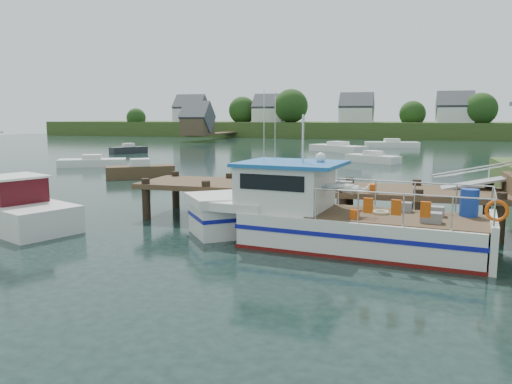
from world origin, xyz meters
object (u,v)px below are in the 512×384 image
(moored_far, at_px, (392,144))
(moored_d, at_px, (338,148))
(moored_e, at_px, (128,150))
(moored_rowboat, at_px, (140,171))
(lobster_boat, at_px, (323,217))
(work_boat, at_px, (5,208))
(moored_a, at_px, (92,162))
(moored_b, at_px, (373,158))
(dock, at_px, (481,168))

(moored_far, distance_m, moored_d, 11.47)
(moored_e, bearing_deg, moored_rowboat, -33.77)
(moored_e, bearing_deg, lobster_boat, -27.69)
(moored_rowboat, distance_m, moored_d, 29.61)
(work_boat, height_order, moored_a, work_boat)
(moored_a, bearing_deg, moored_b, 16.54)
(lobster_boat, bearing_deg, moored_e, 135.93)
(work_boat, bearing_deg, moored_d, 103.55)
(dock, xyz_separation_m, moored_b, (-5.17, 25.80, -1.85))
(dock, xyz_separation_m, moored_a, (-26.47, 16.06, -1.89))
(moored_a, xyz_separation_m, moored_b, (21.29, 9.74, 0.04))
(lobster_boat, distance_m, moored_far, 51.81)
(moored_e, bearing_deg, moored_far, 58.05)
(moored_rowboat, bearing_deg, dock, -33.19)
(moored_far, xyz_separation_m, moored_d, (-5.63, -9.99, 0.01))
(dock, xyz_separation_m, moored_e, (-31.44, 29.84, -1.84))
(moored_a, distance_m, moored_d, 28.02)
(moored_far, relative_size, moored_e, 1.74)
(dock, height_order, moored_b, dock)
(dock, height_order, lobster_boat, lobster_boat)
(work_boat, relative_size, moored_e, 1.81)
(moored_d, bearing_deg, moored_rowboat, -131.95)
(dock, height_order, moored_a, dock)
(moored_b, relative_size, moored_d, 0.70)
(dock, distance_m, lobster_boat, 5.97)
(moored_b, bearing_deg, moored_d, 106.06)
(work_boat, xyz_separation_m, moored_e, (-14.92, 33.50, -0.22))
(moored_rowboat, xyz_separation_m, moored_d, (9.13, 28.16, -0.03))
(moored_rowboat, bearing_deg, moored_e, 118.38)
(work_boat, xyz_separation_m, moored_far, (12.32, 52.26, -0.20))
(dock, bearing_deg, moored_e, 136.50)
(lobster_boat, relative_size, moored_e, 2.46)
(work_boat, relative_size, moored_rowboat, 1.66)
(moored_b, bearing_deg, moored_rowboat, -135.88)
(moored_rowboat, bearing_deg, moored_b, 43.72)
(work_boat, height_order, moored_d, work_boat)
(lobster_boat, xyz_separation_m, moored_e, (-26.59, 33.05, -0.46))
(moored_rowboat, xyz_separation_m, moored_far, (14.76, 38.16, -0.04))
(dock, height_order, moored_d, dock)
(work_boat, xyz_separation_m, moored_b, (11.35, 29.46, -0.23))
(moored_rowboat, height_order, moored_d, moored_rowboat)
(moored_b, distance_m, moored_d, 13.63)
(dock, distance_m, moored_a, 31.02)
(moored_rowboat, distance_m, moored_b, 20.64)
(moored_far, relative_size, moored_a, 1.30)
(moored_far, xyz_separation_m, moored_a, (-22.26, -32.54, -0.07))
(moored_far, bearing_deg, dock, -109.87)
(moored_b, relative_size, moored_e, 1.21)
(moored_far, relative_size, moored_b, 1.43)
(moored_b, height_order, moored_e, moored_e)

